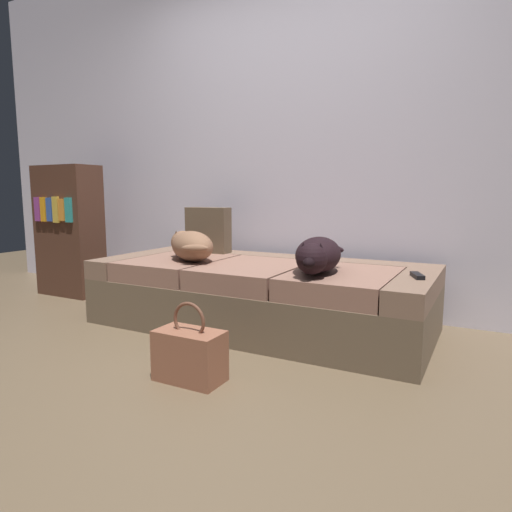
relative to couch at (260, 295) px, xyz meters
The scene contains 9 objects.
ground_plane 0.99m from the couch, 90.00° to the right, with size 10.00×10.00×0.00m, color brown.
back_wall 1.35m from the couch, 90.00° to the left, with size 6.40×0.10×2.80m, color silver.
couch is the anchor object (origin of this frame).
dog_tan 0.57m from the couch, 165.45° to the right, with size 0.53×0.45×0.20m.
dog_dark 0.59m from the couch, 22.45° to the right, with size 0.33×0.59×0.20m.
tv_remote 1.01m from the couch, ahead, with size 0.04×0.15×0.02m, color black.
throw_pillow 0.75m from the couch, 154.74° to the left, with size 0.34×0.12×0.34m, color brown.
handbag 0.94m from the couch, 83.07° to the right, with size 0.32×0.18×0.38m.
bookshelf 1.91m from the couch, behind, with size 0.56×0.30×1.10m.
Camera 1 is at (1.33, -1.59, 0.88)m, focal length 31.62 mm.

